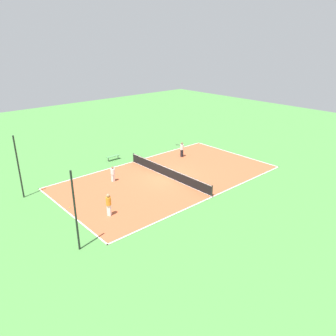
{
  "coord_description": "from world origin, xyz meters",
  "views": [
    {
      "loc": [
        -20.48,
        18.31,
        11.78
      ],
      "look_at": [
        0.0,
        0.0,
        0.9
      ],
      "focal_mm": 35.0,
      "sensor_mm": 36.0,
      "label": 1
    }
  ],
  "objects_px": {
    "player_near_white": "(113,173)",
    "fence_post_back_left": "(75,212)",
    "tennis_net": "(168,172)",
    "fence_post_back_right": "(19,167)",
    "player_far_white": "(182,149)",
    "tennis_ball_far_baseline": "(207,191)",
    "player_center_orange": "(109,203)",
    "bench": "(113,157)",
    "tennis_ball_left_sideline": "(70,208)"
  },
  "relations": [
    {
      "from": "player_near_white",
      "to": "fence_post_back_left",
      "type": "distance_m",
      "value": 10.18
    },
    {
      "from": "tennis_net",
      "to": "fence_post_back_right",
      "type": "bearing_deg",
      "value": 67.63
    },
    {
      "from": "player_far_white",
      "to": "fence_post_back_left",
      "type": "relative_size",
      "value": 0.31
    },
    {
      "from": "tennis_ball_far_baseline",
      "to": "player_far_white",
      "type": "bearing_deg",
      "value": -30.12
    },
    {
      "from": "tennis_net",
      "to": "player_far_white",
      "type": "bearing_deg",
      "value": -56.71
    },
    {
      "from": "tennis_net",
      "to": "fence_post_back_right",
      "type": "relative_size",
      "value": 2.09
    },
    {
      "from": "tennis_ball_far_baseline",
      "to": "player_center_orange",
      "type": "bearing_deg",
      "value": 76.57
    },
    {
      "from": "bench",
      "to": "tennis_ball_far_baseline",
      "type": "relative_size",
      "value": 21.8
    },
    {
      "from": "player_near_white",
      "to": "tennis_ball_far_baseline",
      "type": "relative_size",
      "value": 20.56
    },
    {
      "from": "tennis_net",
      "to": "player_near_white",
      "type": "xyz_separation_m",
      "value": [
        2.51,
        4.26,
        0.3
      ]
    },
    {
      "from": "player_center_orange",
      "to": "tennis_ball_left_sideline",
      "type": "relative_size",
      "value": 25.11
    },
    {
      "from": "tennis_ball_left_sideline",
      "to": "fence_post_back_left",
      "type": "xyz_separation_m",
      "value": [
        -5.14,
        1.9,
        2.49
      ]
    },
    {
      "from": "player_near_white",
      "to": "tennis_ball_left_sideline",
      "type": "distance_m",
      "value": 5.56
    },
    {
      "from": "tennis_ball_left_sideline",
      "to": "tennis_ball_far_baseline",
      "type": "distance_m",
      "value": 10.94
    },
    {
      "from": "tennis_ball_left_sideline",
      "to": "fence_post_back_right",
      "type": "height_order",
      "value": "fence_post_back_right"
    },
    {
      "from": "bench",
      "to": "fence_post_back_left",
      "type": "distance_m",
      "value": 15.66
    },
    {
      "from": "player_far_white",
      "to": "fence_post_back_right",
      "type": "relative_size",
      "value": 0.31
    },
    {
      "from": "tennis_net",
      "to": "player_near_white",
      "type": "distance_m",
      "value": 4.95
    },
    {
      "from": "player_near_white",
      "to": "tennis_ball_far_baseline",
      "type": "xyz_separation_m",
      "value": [
        -6.9,
        -4.66,
        -0.75
      ]
    },
    {
      "from": "player_far_white",
      "to": "player_center_orange",
      "type": "relative_size",
      "value": 0.94
    },
    {
      "from": "tennis_ball_far_baseline",
      "to": "fence_post_back_left",
      "type": "height_order",
      "value": "fence_post_back_left"
    },
    {
      "from": "player_near_white",
      "to": "fence_post_back_right",
      "type": "distance_m",
      "value": 7.55
    },
    {
      "from": "player_center_orange",
      "to": "tennis_ball_left_sideline",
      "type": "distance_m",
      "value": 3.47
    },
    {
      "from": "player_near_white",
      "to": "tennis_ball_left_sideline",
      "type": "bearing_deg",
      "value": 13.49
    },
    {
      "from": "tennis_net",
      "to": "tennis_ball_far_baseline",
      "type": "xyz_separation_m",
      "value": [
        -4.39,
        -0.4,
        -0.45
      ]
    },
    {
      "from": "bench",
      "to": "player_center_orange",
      "type": "height_order",
      "value": "player_center_orange"
    },
    {
      "from": "player_far_white",
      "to": "tennis_ball_far_baseline",
      "type": "xyz_separation_m",
      "value": [
        -7.51,
        4.36,
        -0.88
      ]
    },
    {
      "from": "player_center_orange",
      "to": "tennis_ball_far_baseline",
      "type": "relative_size",
      "value": 25.11
    },
    {
      "from": "fence_post_back_left",
      "to": "player_center_orange",
      "type": "bearing_deg",
      "value": -57.7
    },
    {
      "from": "player_center_orange",
      "to": "tennis_ball_far_baseline",
      "type": "xyz_separation_m",
      "value": [
        -1.96,
        -8.19,
        -0.94
      ]
    },
    {
      "from": "player_near_white",
      "to": "bench",
      "type": "bearing_deg",
      "value": -130.93
    },
    {
      "from": "tennis_net",
      "to": "player_near_white",
      "type": "height_order",
      "value": "player_near_white"
    },
    {
      "from": "player_center_orange",
      "to": "bench",
      "type": "bearing_deg",
      "value": 112.4
    },
    {
      "from": "player_near_white",
      "to": "player_center_orange",
      "type": "xyz_separation_m",
      "value": [
        -4.94,
        3.52,
        0.2
      ]
    },
    {
      "from": "fence_post_back_right",
      "to": "player_near_white",
      "type": "bearing_deg",
      "value": -106.87
    },
    {
      "from": "bench",
      "to": "tennis_ball_left_sideline",
      "type": "xyz_separation_m",
      "value": [
        -6.68,
        8.15,
        -0.33
      ]
    },
    {
      "from": "player_center_orange",
      "to": "tennis_ball_far_baseline",
      "type": "height_order",
      "value": "player_center_orange"
    },
    {
      "from": "bench",
      "to": "tennis_ball_left_sideline",
      "type": "height_order",
      "value": "bench"
    },
    {
      "from": "player_near_white",
      "to": "player_center_orange",
      "type": "bearing_deg",
      "value": 46.54
    },
    {
      "from": "player_near_white",
      "to": "tennis_ball_left_sideline",
      "type": "relative_size",
      "value": 20.56
    },
    {
      "from": "player_center_orange",
      "to": "player_near_white",
      "type": "bearing_deg",
      "value": 111.19
    },
    {
      "from": "tennis_ball_left_sideline",
      "to": "fence_post_back_right",
      "type": "distance_m",
      "value": 5.2
    },
    {
      "from": "player_far_white",
      "to": "player_near_white",
      "type": "bearing_deg",
      "value": 80.55
    },
    {
      "from": "tennis_net",
      "to": "fence_post_back_left",
      "type": "relative_size",
      "value": 2.09
    },
    {
      "from": "tennis_net",
      "to": "tennis_ball_far_baseline",
      "type": "height_order",
      "value": "tennis_net"
    },
    {
      "from": "bench",
      "to": "tennis_ball_left_sideline",
      "type": "bearing_deg",
      "value": 39.34
    },
    {
      "from": "bench",
      "to": "fence_post_back_right",
      "type": "distance_m",
      "value": 10.58
    },
    {
      "from": "player_center_orange",
      "to": "fence_post_back_left",
      "type": "distance_m",
      "value": 4.42
    },
    {
      "from": "bench",
      "to": "fence_post_back_left",
      "type": "relative_size",
      "value": 0.29
    },
    {
      "from": "fence_post_back_left",
      "to": "player_far_white",
      "type": "bearing_deg",
      "value": -64.16
    }
  ]
}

